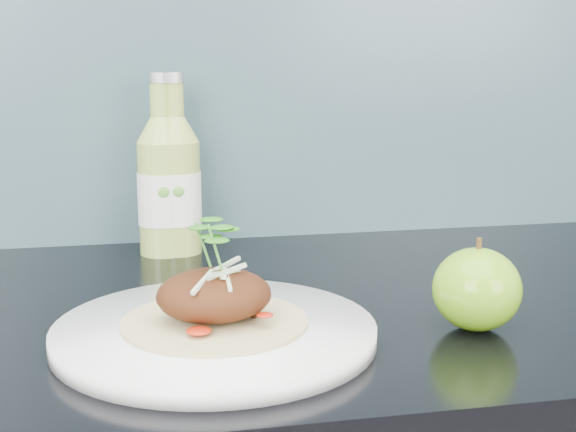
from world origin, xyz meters
The scene contains 5 objects.
dinner_plate centered at (-0.04, 1.58, 0.91)m, with size 0.37×0.37×0.02m.
pork_taco centered at (-0.04, 1.58, 0.95)m, with size 0.17×0.17×0.10m.
green_apple centered at (0.21, 1.56, 0.94)m, with size 0.10×0.10×0.09m.
cider_bottle_left centered at (-0.06, 1.91, 0.99)m, with size 0.07×0.07×0.23m.
cider_bottle_right centered at (-0.04, 1.91, 0.99)m, with size 0.08×0.08×0.23m.
Camera 1 is at (-0.11, 0.89, 1.16)m, focal length 50.00 mm.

